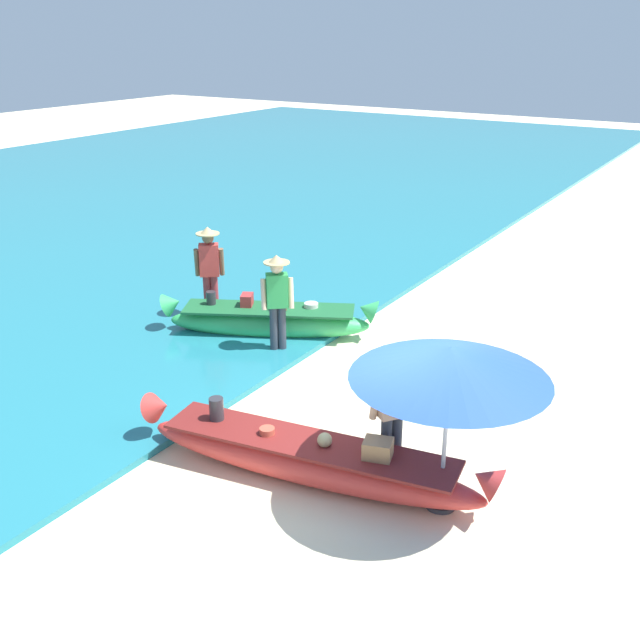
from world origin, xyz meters
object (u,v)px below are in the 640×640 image
Objects in this scene: patio_umbrella_large at (450,363)px; person_tourist_customer at (392,412)px; person_vendor_assistant at (210,267)px; boat_red_foreground at (309,459)px; boat_green_midground at (269,320)px; person_vendor_hatted at (277,298)px.

person_tourist_customer is at bearing 166.07° from patio_umbrella_large.
person_vendor_assistant is (-5.38, 3.02, 0.13)m from person_tourist_customer.
person_tourist_customer is 1.21m from patio_umbrella_large.
person_tourist_customer is at bearing 32.67° from boat_red_foreground.
boat_green_midground is 4.99m from person_tourist_customer.
boat_green_midground is 2.09× the size of person_vendor_hatted.
person_tourist_customer is 6.17m from person_vendor_assistant.
patio_umbrella_large is (4.75, -3.14, 1.55)m from boat_green_midground.
person_vendor_hatted is at bearing -17.13° from person_vendor_assistant.
person_vendor_assistant is (-1.99, 0.61, 0.04)m from person_vendor_hatted.
boat_red_foreground is 4.69m from boat_green_midground.
patio_umbrella_large is at bearing -27.56° from person_vendor_assistant.
person_vendor_hatted is 0.79× the size of patio_umbrella_large.
person_vendor_assistant reaches higher than boat_red_foreground.
boat_green_midground is (-3.12, 3.49, 0.02)m from boat_red_foreground.
boat_green_midground is at bearing 143.47° from person_tourist_customer.
person_vendor_hatted is 4.16m from person_tourist_customer.
boat_red_foreground is at bearing -147.33° from person_tourist_customer.
boat_red_foreground is 2.58× the size of person_vendor_assistant.
person_tourist_customer is (3.98, -2.95, 0.63)m from boat_green_midground.
boat_green_midground is 1.07m from person_vendor_hatted.
boat_red_foreground is 2.13× the size of patio_umbrella_large.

